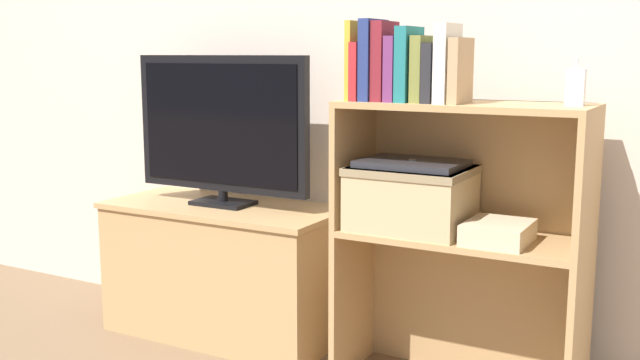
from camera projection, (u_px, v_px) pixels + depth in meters
name	position (u px, v px, depth m)	size (l,w,h in m)	color
wall_back	(357.00, 13.00, 2.66)	(10.00, 0.05, 2.40)	beige
tv_stand	(225.00, 270.00, 2.83)	(0.90, 0.42, 0.50)	tan
tv	(221.00, 127.00, 2.73)	(0.73, 0.14, 0.55)	black
bookshelf_lower_tier	(465.00, 289.00, 2.39)	(0.75, 0.32, 0.51)	tan
bookshelf_upper_tier	(469.00, 149.00, 2.31)	(0.75, 0.32, 0.40)	tan
book_mustard	(356.00, 61.00, 2.33)	(0.02, 0.13, 0.24)	gold
book_crimson	(363.00, 71.00, 2.32)	(0.03, 0.16, 0.18)	#B22328
book_navy	(373.00, 60.00, 2.30)	(0.03, 0.15, 0.25)	navy
book_maroon	(385.00, 61.00, 2.28)	(0.04, 0.13, 0.24)	maroon
book_plum	(397.00, 69.00, 2.26)	(0.03, 0.14, 0.20)	#6B2D66
book_teal	(409.00, 64.00, 2.24)	(0.04, 0.15, 0.22)	#1E7075
book_olive	(422.00, 69.00, 2.22)	(0.03, 0.13, 0.20)	olive
book_charcoal	(434.00, 73.00, 2.21)	(0.03, 0.14, 0.17)	#232328
book_ivory	(448.00, 63.00, 2.18)	(0.04, 0.15, 0.23)	silver
book_tan	(461.00, 71.00, 2.17)	(0.03, 0.15, 0.19)	tan
baby_monitor	(576.00, 87.00, 2.07)	(0.05, 0.04, 0.13)	white
storage_basket_left	(412.00, 195.00, 2.35)	(0.36, 0.29, 0.20)	tan
laptop	(412.00, 163.00, 2.33)	(0.32, 0.23, 0.02)	#2D2D33
magazine_stack	(498.00, 232.00, 2.20)	(0.18, 0.21, 0.06)	beige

